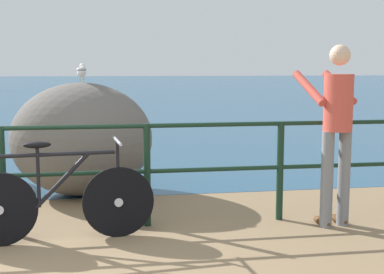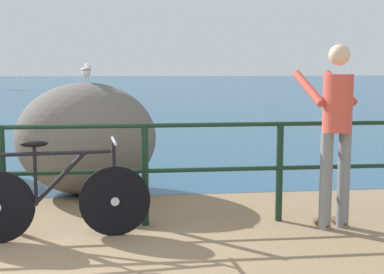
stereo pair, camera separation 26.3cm
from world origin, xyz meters
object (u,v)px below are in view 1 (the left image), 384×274
Objects in this scene: person_at_railing at (336,126)px; seagull at (82,71)px; breakwater_boulder_main at (82,139)px; bicycle at (61,199)px.

person_at_railing is 3.13m from seagull.
breakwater_boulder_main is 0.83m from seagull.
bicycle is 0.95× the size of person_at_railing.
person_at_railing reaches higher than seagull.
person_at_railing is 5.25× the size of seagull.
seagull is at bearing 42.30° from person_at_railing.
person_at_railing is at bearing -122.33° from seagull.
breakwater_boulder_main is (-2.51, 1.72, -0.30)m from person_at_railing.
seagull is (0.01, 0.09, 0.83)m from breakwater_boulder_main.
person_at_railing is 1.03× the size of breakwater_boulder_main.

